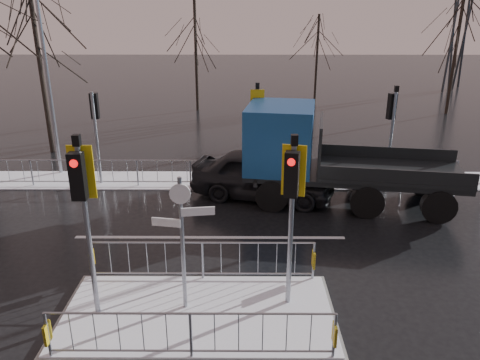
{
  "coord_description": "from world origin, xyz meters",
  "views": [
    {
      "loc": [
        0.97,
        -8.59,
        6.43
      ],
      "look_at": [
        0.9,
        3.87,
        1.8
      ],
      "focal_mm": 35.0,
      "sensor_mm": 36.0,
      "label": 1
    }
  ],
  "objects_px": {
    "traffic_island": "(197,302)",
    "street_lamp_left": "(47,61)",
    "flatbed_truck": "(310,152)",
    "car_far_lane": "(263,175)"
  },
  "relations": [
    {
      "from": "traffic_island",
      "to": "street_lamp_left",
      "type": "height_order",
      "value": "street_lamp_left"
    },
    {
      "from": "car_far_lane",
      "to": "flatbed_truck",
      "type": "relative_size",
      "value": 0.66
    },
    {
      "from": "street_lamp_left",
      "to": "traffic_island",
      "type": "bearing_deg",
      "value": -55.93
    },
    {
      "from": "car_far_lane",
      "to": "street_lamp_left",
      "type": "bearing_deg",
      "value": 87.73
    },
    {
      "from": "flatbed_truck",
      "to": "street_lamp_left",
      "type": "height_order",
      "value": "street_lamp_left"
    },
    {
      "from": "car_far_lane",
      "to": "flatbed_truck",
      "type": "xyz_separation_m",
      "value": [
        1.57,
        -0.24,
        0.93
      ]
    },
    {
      "from": "flatbed_truck",
      "to": "street_lamp_left",
      "type": "bearing_deg",
      "value": 163.88
    },
    {
      "from": "car_far_lane",
      "to": "flatbed_truck",
      "type": "height_order",
      "value": "flatbed_truck"
    },
    {
      "from": "traffic_island",
      "to": "street_lamp_left",
      "type": "bearing_deg",
      "value": 124.07
    },
    {
      "from": "traffic_island",
      "to": "car_far_lane",
      "type": "relative_size",
      "value": 1.2
    }
  ]
}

